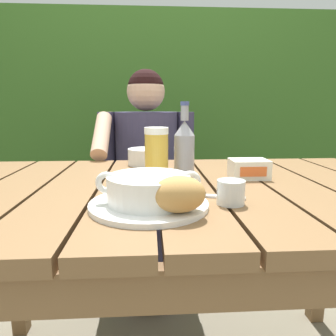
% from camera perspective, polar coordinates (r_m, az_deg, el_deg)
% --- Properties ---
extents(dining_table, '(1.45, 0.86, 0.77)m').
position_cam_1_polar(dining_table, '(0.93, 2.74, -8.71)').
color(dining_table, brown).
rests_on(dining_table, ground_plane).
extents(hedge_backdrop, '(3.86, 0.86, 1.70)m').
position_cam_1_polar(hedge_backdrop, '(2.59, -3.13, 8.97)').
color(hedge_backdrop, '#325B20').
rests_on(hedge_backdrop, ground_plane).
extents(chair_near_diner, '(0.48, 0.46, 0.97)m').
position_cam_1_polar(chair_near_diner, '(1.82, -3.82, -5.59)').
color(chair_near_diner, brown).
rests_on(chair_near_diner, ground_plane).
extents(person_eating, '(0.48, 0.47, 1.18)m').
position_cam_1_polar(person_eating, '(1.56, -4.07, 0.22)').
color(person_eating, '#36334F').
rests_on(person_eating, ground_plane).
extents(serving_plate, '(0.27, 0.27, 0.01)m').
position_cam_1_polar(serving_plate, '(0.70, -3.57, -6.76)').
color(serving_plate, white).
rests_on(serving_plate, dining_table).
extents(soup_bowl, '(0.24, 0.19, 0.07)m').
position_cam_1_polar(soup_bowl, '(0.69, -3.61, -3.73)').
color(soup_bowl, white).
rests_on(soup_bowl, serving_plate).
extents(bread_roll, '(0.11, 0.09, 0.08)m').
position_cam_1_polar(bread_roll, '(0.63, 2.06, -4.88)').
color(bread_roll, tan).
rests_on(bread_roll, serving_plate).
extents(beer_glass, '(0.07, 0.07, 0.17)m').
position_cam_1_polar(beer_glass, '(0.89, -2.14, 2.24)').
color(beer_glass, gold).
rests_on(beer_glass, dining_table).
extents(beer_bottle, '(0.06, 0.06, 0.24)m').
position_cam_1_polar(beer_bottle, '(0.93, 3.05, 3.43)').
color(beer_bottle, '#929198').
rests_on(beer_bottle, dining_table).
extents(water_glass_small, '(0.07, 0.07, 0.06)m').
position_cam_1_polar(water_glass_small, '(0.73, 11.60, -4.43)').
color(water_glass_small, silver).
rests_on(water_glass_small, dining_table).
extents(butter_tub, '(0.12, 0.09, 0.06)m').
position_cam_1_polar(butter_tub, '(1.01, 14.80, -0.15)').
color(butter_tub, white).
rests_on(butter_tub, dining_table).
extents(table_knife, '(0.17, 0.07, 0.01)m').
position_cam_1_polar(table_knife, '(0.79, 6.76, -5.01)').
color(table_knife, silver).
rests_on(table_knife, dining_table).
extents(diner_bowl, '(0.14, 0.14, 0.06)m').
position_cam_1_polar(diner_bowl, '(1.21, -4.12, 2.14)').
color(diner_bowl, white).
rests_on(diner_bowl, dining_table).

